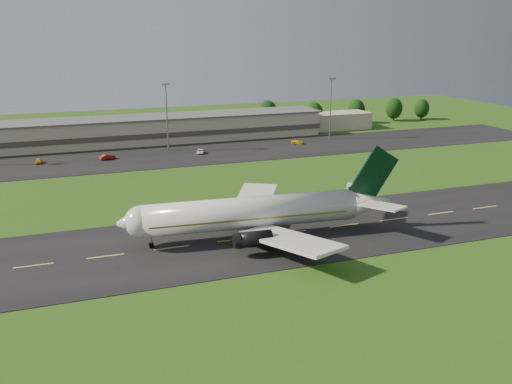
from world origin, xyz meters
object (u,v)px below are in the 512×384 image
object	(u,v)px
service_vehicle_a	(39,161)
service_vehicle_d	(298,142)
terminal	(162,129)
airliner	(255,213)
service_vehicle_b	(107,157)
light_mast_centre	(167,109)
service_vehicle_c	(201,151)
light_mast_east	(331,101)

from	to	relation	value
service_vehicle_a	service_vehicle_d	xyz separation A→B (m)	(78.50, 0.71, -0.03)
terminal	service_vehicle_a	xyz separation A→B (m)	(-38.60, -21.30, -3.25)
airliner	service_vehicle_d	distance (m)	86.71
service_vehicle_a	service_vehicle_b	distance (m)	18.43
light_mast_centre	service_vehicle_c	bearing A→B (deg)	-43.56
airliner	light_mast_east	world-z (taller)	light_mast_east
light_mast_east	airliner	bearing A→B (deg)	-124.91
service_vehicle_a	service_vehicle_b	bearing A→B (deg)	1.85
light_mast_east	service_vehicle_b	world-z (taller)	light_mast_east
terminal	service_vehicle_d	world-z (taller)	terminal
light_mast_east	service_vehicle_d	distance (m)	18.75
service_vehicle_c	service_vehicle_d	xyz separation A→B (m)	(33.15, 3.34, -0.00)
airliner	terminal	bearing A→B (deg)	93.43
terminal	service_vehicle_a	bearing A→B (deg)	-151.11
light_mast_centre	service_vehicle_c	size ratio (longest dim) A/B	4.61
terminal	service_vehicle_a	distance (m)	44.21
terminal	service_vehicle_c	world-z (taller)	terminal
airliner	light_mast_east	bearing A→B (deg)	59.88
airliner	terminal	size ratio (longest dim) A/B	0.35
service_vehicle_b	service_vehicle_d	size ratio (longest dim) A/B	1.06
service_vehicle_d	service_vehicle_c	bearing A→B (deg)	136.78
service_vehicle_a	light_mast_east	bearing A→B (deg)	9.90
airliner	service_vehicle_b	distance (m)	75.65
light_mast_east	service_vehicle_a	bearing A→B (deg)	-176.82
light_mast_east	service_vehicle_c	bearing A→B (deg)	-170.61
service_vehicle_c	service_vehicle_d	world-z (taller)	service_vehicle_c
terminal	service_vehicle_b	bearing A→B (deg)	-131.52
service_vehicle_b	service_vehicle_d	distance (m)	60.19
service_vehicle_a	service_vehicle_b	size ratio (longest dim) A/B	0.84
service_vehicle_c	airliner	bearing A→B (deg)	-76.01
airliner	terminal	xyz separation A→B (m)	(2.27, 96.25, -0.67)
service_vehicle_a	service_vehicle_c	distance (m)	45.43
service_vehicle_a	service_vehicle_d	size ratio (longest dim) A/B	0.89
light_mast_east	terminal	bearing A→B (deg)	163.20
light_mast_centre	service_vehicle_a	world-z (taller)	light_mast_centre
service_vehicle_a	service_vehicle_c	bearing A→B (deg)	3.40
light_mast_centre	service_vehicle_a	xyz separation A→B (m)	(-37.20, -5.12, -12.00)
light_mast_centre	service_vehicle_c	world-z (taller)	light_mast_centre
terminal	service_vehicle_a	world-z (taller)	terminal
airliner	service_vehicle_d	xyz separation A→B (m)	(42.17, 75.66, -3.95)
airliner	light_mast_centre	size ratio (longest dim) A/B	2.52
light_mast_centre	service_vehicle_c	xyz separation A→B (m)	(8.15, -7.75, -12.02)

